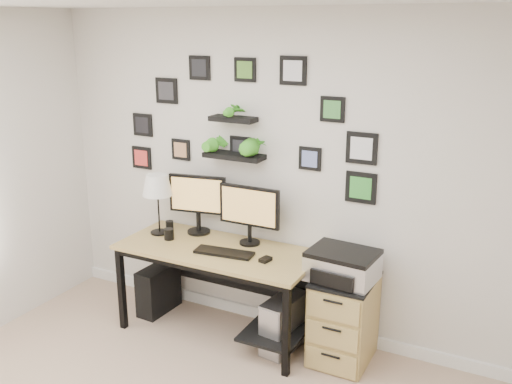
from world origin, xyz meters
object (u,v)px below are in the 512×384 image
Objects in this scene: mug at (169,234)px; monitor_left at (198,200)px; pc_tower_grey at (284,324)px; pc_tower_black at (159,289)px; printer at (343,265)px; desk at (223,262)px; file_cabinet at (343,319)px; table_lamp at (157,187)px; monitor_right at (249,210)px.

monitor_left is at bearing 60.14° from mug.
pc_tower_grey is (0.90, -0.21, -0.83)m from monitor_left.
printer is at bearing 3.02° from pc_tower_black.
desk is 1.05m from file_cabinet.
monitor_left is 0.76× the size of file_cabinet.
pc_tower_grey is at bearing -172.77° from printer.
desk is 3.14× the size of monitor_left.
file_cabinet is (1.36, -0.13, -0.71)m from monitor_left.
mug is (0.16, -0.08, -0.37)m from table_lamp.
desk is 0.58m from monitor_left.
monitor_right is 0.72m from mug.
printer reaches higher than file_cabinet.
pc_tower_grey is 0.68× the size of file_cabinet.
monitor_right is 1.03× the size of printer.
monitor_left is at bearing 174.47° from file_cabinet.
desk is at bearing -132.76° from monitor_right.
printer is at bearing 2.24° from desk.
table_lamp is at bearing 151.98° from mug.
pc_tower_black is (-0.21, 0.09, -0.59)m from mug.
monitor_right reaches higher than printer.
pc_tower_black is at bearing -179.51° from file_cabinet.
desk is at bearing -0.39° from pc_tower_black.
pc_tower_grey is at bearing -170.69° from file_cabinet.
desk is 0.84m from table_lamp.
pc_tower_grey is at bearing 1.74° from mug.
monitor_left reaches higher than desk.
monitor_left is at bearing 167.09° from pc_tower_grey.
monitor_left is at bearing 27.61° from table_lamp.
pc_tower_black is (-0.85, -0.12, -0.83)m from monitor_right.
mug is at bearing -175.93° from file_cabinet.
table_lamp is 1.53m from pc_tower_grey.
monitor_left is 0.35m from table_lamp.
mug is 0.14× the size of file_cabinet.
monitor_right is at bearing 155.43° from pc_tower_grey.
mug is at bearing -161.57° from monitor_right.
desk is 0.81m from pc_tower_black.
desk reaches higher than pc_tower_grey.
pc_tower_grey is 0.72m from printer.
pc_tower_black is 1.78m from printer.
desk is at bearing 178.25° from pc_tower_grey.
pc_tower_black is at bearing 177.23° from pc_tower_grey.
pc_tower_grey reaches higher than pc_tower_black.
mug is (-0.14, -0.24, -0.25)m from monitor_left.
pc_tower_black is 1.71m from file_cabinet.
monitor_left is (-0.35, 0.19, 0.42)m from desk.
printer is at bearing 0.10° from table_lamp.
mug is 1.48m from printer.
pc_tower_grey is at bearing -1.75° from desk.
desk is 0.47m from monitor_right.
file_cabinet reaches higher than pc_tower_grey.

